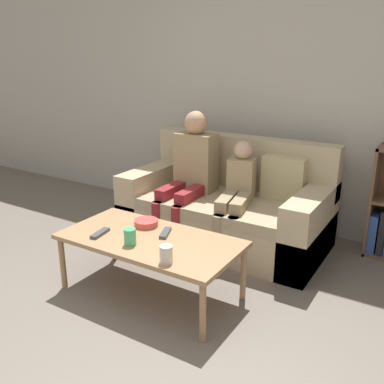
{
  "coord_description": "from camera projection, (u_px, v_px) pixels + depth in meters",
  "views": [
    {
      "loc": [
        1.48,
        -1.24,
        1.6
      ],
      "look_at": [
        -0.12,
        1.35,
        0.6
      ],
      "focal_mm": 40.0,
      "sensor_mm": 36.0,
      "label": 1
    }
  ],
  "objects": [
    {
      "name": "ground_plane",
      "position": [
        76.0,
        373.0,
        2.24
      ],
      "size": [
        22.0,
        22.0,
        0.0
      ],
      "primitive_type": "plane",
      "color": "#70665B"
    },
    {
      "name": "wall_back",
      "position": [
        271.0,
        87.0,
        3.86
      ],
      "size": [
        12.0,
        0.06,
        2.6
      ],
      "color": "#B7B2A8",
      "rests_on": "ground_plane"
    },
    {
      "name": "couch",
      "position": [
        228.0,
        209.0,
        3.73
      ],
      "size": [
        1.72,
        0.89,
        0.88
      ],
      "color": "tan",
      "rests_on": "ground_plane"
    },
    {
      "name": "coffee_table",
      "position": [
        150.0,
        243.0,
        2.87
      ],
      "size": [
        1.22,
        0.62,
        0.42
      ],
      "color": "#A87F56",
      "rests_on": "ground_plane"
    },
    {
      "name": "person_adult",
      "position": [
        191.0,
        167.0,
        3.71
      ],
      "size": [
        0.35,
        0.62,
        1.12
      ],
      "rotation": [
        0.0,
        0.0,
        0.01
      ],
      "color": "maroon",
      "rests_on": "ground_plane"
    },
    {
      "name": "person_child",
      "position": [
        237.0,
        193.0,
        3.47
      ],
      "size": [
        0.33,
        0.64,
        0.91
      ],
      "rotation": [
        0.0,
        0.0,
        0.2
      ],
      "color": "#9E8966",
      "rests_on": "ground_plane"
    },
    {
      "name": "cup_near",
      "position": [
        130.0,
        237.0,
        2.74
      ],
      "size": [
        0.08,
        0.08,
        0.11
      ],
      "color": "#4CB77A",
      "rests_on": "coffee_table"
    },
    {
      "name": "cup_far",
      "position": [
        166.0,
        254.0,
        2.51
      ],
      "size": [
        0.08,
        0.08,
        0.11
      ],
      "color": "silver",
      "rests_on": "coffee_table"
    },
    {
      "name": "tv_remote_0",
      "position": [
        100.0,
        233.0,
        2.9
      ],
      "size": [
        0.07,
        0.18,
        0.02
      ],
      "rotation": [
        0.0,
        0.0,
        0.15
      ],
      "color": "#47474C",
      "rests_on": "coffee_table"
    },
    {
      "name": "tv_remote_1",
      "position": [
        165.0,
        233.0,
        2.91
      ],
      "size": [
        0.11,
        0.18,
        0.02
      ],
      "rotation": [
        0.0,
        0.0,
        0.37
      ],
      "color": "#47474C",
      "rests_on": "coffee_table"
    },
    {
      "name": "snack_bowl",
      "position": [
        146.0,
        223.0,
        3.05
      ],
      "size": [
        0.17,
        0.17,
        0.05
      ],
      "color": "#DB4C47",
      "rests_on": "coffee_table"
    }
  ]
}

